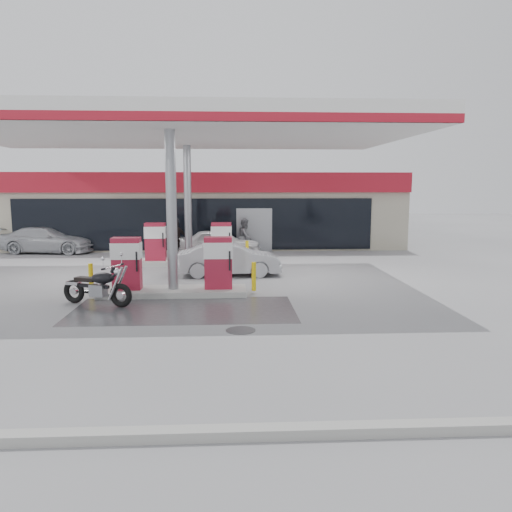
{
  "coord_description": "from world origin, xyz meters",
  "views": [
    {
      "loc": [
        1.76,
        -13.27,
        3.36
      ],
      "look_at": [
        2.56,
        1.88,
        1.2
      ],
      "focal_mm": 35.0,
      "sensor_mm": 36.0,
      "label": 1
    }
  ],
  "objects": [
    {
      "name": "attendant",
      "position": [
        2.51,
        10.8,
        0.88
      ],
      "size": [
        0.88,
        1.01,
        1.76
      ],
      "primitive_type": "imported",
      "rotation": [
        0.0,
        0.0,
        1.29
      ],
      "color": "#5C5C61",
      "rests_on": "ground"
    },
    {
      "name": "parked_motorcycle",
      "position": [
        -1.95,
        0.68,
        0.51
      ],
      "size": [
        2.14,
        1.18,
        1.15
      ],
      "rotation": [
        0.0,
        0.0,
        -0.38
      ],
      "color": "black",
      "rests_on": "ground"
    },
    {
      "name": "kerb",
      "position": [
        0.0,
        -7.0,
        0.07
      ],
      "size": [
        28.0,
        0.25,
        0.15
      ],
      "primitive_type": "cube",
      "color": "gray",
      "rests_on": "ground"
    },
    {
      "name": "store_building",
      "position": [
        0.01,
        15.94,
        2.01
      ],
      "size": [
        22.0,
        8.22,
        4.0
      ],
      "color": "#ACA690",
      "rests_on": "ground"
    },
    {
      "name": "hatchback_silver",
      "position": [
        1.73,
        5.17,
        0.63
      ],
      "size": [
        3.86,
        1.45,
        1.26
      ],
      "primitive_type": "imported",
      "rotation": [
        0.0,
        0.0,
        1.6
      ],
      "color": "#A6A9AE",
      "rests_on": "ground"
    },
    {
      "name": "parked_car_right",
      "position": [
        8.17,
        13.72,
        0.61
      ],
      "size": [
        4.86,
        3.54,
        1.23
      ],
      "primitive_type": "imported",
      "rotation": [
        0.0,
        0.0,
        1.19
      ],
      "color": "#17184F",
      "rests_on": "ground"
    },
    {
      "name": "biker_walking",
      "position": [
        -0.76,
        10.2,
        0.87
      ],
      "size": [
        1.1,
        0.8,
        1.74
      ],
      "primitive_type": "imported",
      "rotation": [
        0.0,
        0.0,
        0.42
      ],
      "color": "black",
      "rests_on": "ground"
    },
    {
      "name": "pump_island_far",
      "position": [
        0.0,
        8.0,
        0.71
      ],
      "size": [
        5.14,
        1.3,
        1.78
      ],
      "color": "#9E9E99",
      "rests_on": "ground"
    },
    {
      "name": "parked_car_left",
      "position": [
        -7.33,
        12.0,
        0.66
      ],
      "size": [
        4.72,
        2.4,
        1.31
      ],
      "primitive_type": "imported",
      "rotation": [
        0.0,
        0.0,
        1.44
      ],
      "color": "#B3B6BC",
      "rests_on": "ground"
    },
    {
      "name": "wet_patch",
      "position": [
        0.5,
        0.0,
        0.0
      ],
      "size": [
        6.0,
        3.0,
        0.0
      ],
      "primitive_type": "cube",
      "color": "#4C4C4F",
      "rests_on": "ground"
    },
    {
      "name": "ground",
      "position": [
        0.0,
        0.0,
        0.0
      ],
      "size": [
        90.0,
        90.0,
        0.0
      ],
      "primitive_type": "plane",
      "color": "gray",
      "rests_on": "ground"
    },
    {
      "name": "canopy",
      "position": [
        0.0,
        5.0,
        5.27
      ],
      "size": [
        16.0,
        10.02,
        5.51
      ],
      "color": "silver",
      "rests_on": "ground"
    },
    {
      "name": "sedan_white",
      "position": [
        1.29,
        10.2,
        0.66
      ],
      "size": [
        3.94,
        1.74,
        1.32
      ],
      "primitive_type": "imported",
      "rotation": [
        0.0,
        0.0,
        1.62
      ],
      "color": "silver",
      "rests_on": "ground"
    },
    {
      "name": "drain_cover",
      "position": [
        2.0,
        -2.0,
        0.0
      ],
      "size": [
        0.7,
        0.7,
        0.01
      ],
      "primitive_type": "cylinder",
      "color": "#38383A",
      "rests_on": "ground"
    },
    {
      "name": "pump_island_near",
      "position": [
        0.0,
        2.0,
        0.71
      ],
      "size": [
        5.14,
        1.3,
        1.78
      ],
      "color": "#9E9E99",
      "rests_on": "ground"
    }
  ]
}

